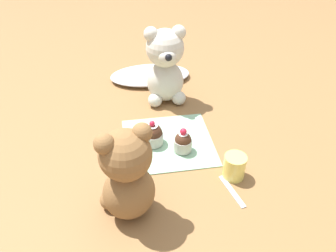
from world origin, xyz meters
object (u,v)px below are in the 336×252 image
(teddy_bear_cream, at_px, (165,66))
(cupcake_near_cream_bear, at_px, (152,135))
(cupcake_near_tan_bear, at_px, (183,142))
(teddy_bear_tan, at_px, (127,175))
(teaspoon, at_px, (232,191))
(juice_glass, at_px, (234,167))

(teddy_bear_cream, relative_size, cupcake_near_cream_bear, 3.46)
(cupcake_near_tan_bear, bearing_deg, teddy_bear_tan, -130.83)
(cupcake_near_cream_bear, relative_size, teaspoon, 0.69)
(cupcake_near_tan_bear, relative_size, teaspoon, 0.67)
(teddy_bear_cream, bearing_deg, teaspoon, -77.74)
(teddy_bear_cream, bearing_deg, cupcake_near_tan_bear, -88.79)
(cupcake_near_cream_bear, height_order, cupcake_near_tan_bear, cupcake_near_cream_bear)
(teaspoon, bearing_deg, teddy_bear_cream, -0.69)
(teddy_bear_cream, xyz_separation_m, juice_glass, (0.11, -0.36, -0.09))
(cupcake_near_tan_bear, height_order, teaspoon, cupcake_near_tan_bear)
(teddy_bear_tan, relative_size, teaspoon, 2.19)
(teddy_bear_tan, bearing_deg, cupcake_near_tan_bear, -148.06)
(cupcake_near_cream_bear, xyz_separation_m, teaspoon, (0.16, -0.20, -0.03))
(teddy_bear_tan, height_order, teaspoon, teddy_bear_tan)
(teddy_bear_cream, distance_m, cupcake_near_tan_bear, 0.27)
(teddy_bear_cream, height_order, teaspoon, teddy_bear_cream)
(teddy_bear_tan, height_order, juice_glass, teddy_bear_tan)
(teddy_bear_cream, relative_size, cupcake_near_tan_bear, 3.54)
(cupcake_near_tan_bear, bearing_deg, juice_glass, -46.20)
(cupcake_near_cream_bear, bearing_deg, teaspoon, -51.14)
(cupcake_near_cream_bear, distance_m, teaspoon, 0.25)
(juice_glass, bearing_deg, teddy_bear_cream, 106.56)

